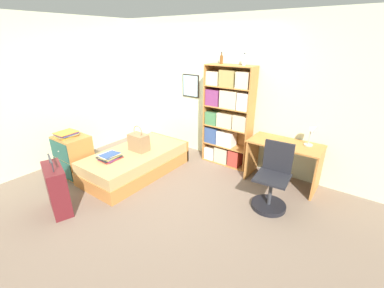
{
  "coord_description": "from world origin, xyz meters",
  "views": [
    {
      "loc": [
        2.57,
        -2.67,
        2.21
      ],
      "look_at": [
        0.49,
        0.18,
        0.75
      ],
      "focal_mm": 24.0,
      "sensor_mm": 36.0,
      "label": 1
    }
  ],
  "objects_px": {
    "suitcase": "(57,189)",
    "bookcase": "(227,117)",
    "dresser": "(74,156)",
    "waste_bin": "(274,176)",
    "handbag": "(139,142)",
    "desk": "(284,156)",
    "magazine_pile_on_dresser": "(66,134)",
    "bottle_green": "(221,59)",
    "book_stack_on_bed": "(110,157)",
    "bottle_brown": "(244,61)",
    "desk_lamp": "(313,131)",
    "desk_chair": "(272,187)",
    "bed": "(137,162)"
  },
  "relations": [
    {
      "from": "bookcase",
      "to": "suitcase",
      "type": "bearing_deg",
      "value": -112.97
    },
    {
      "from": "bed",
      "to": "bottle_brown",
      "type": "relative_size",
      "value": 9.46
    },
    {
      "from": "suitcase",
      "to": "bookcase",
      "type": "distance_m",
      "value": 2.91
    },
    {
      "from": "suitcase",
      "to": "bottle_brown",
      "type": "xyz_separation_m",
      "value": [
        1.35,
        2.67,
        1.55
      ]
    },
    {
      "from": "waste_bin",
      "to": "magazine_pile_on_dresser",
      "type": "bearing_deg",
      "value": -148.8
    },
    {
      "from": "dresser",
      "to": "waste_bin",
      "type": "distance_m",
      "value": 3.39
    },
    {
      "from": "bottle_brown",
      "to": "desk_lamp",
      "type": "distance_m",
      "value": 1.54
    },
    {
      "from": "book_stack_on_bed",
      "to": "bottle_brown",
      "type": "bearing_deg",
      "value": 51.67
    },
    {
      "from": "magazine_pile_on_dresser",
      "to": "desk",
      "type": "distance_m",
      "value": 3.55
    },
    {
      "from": "dresser",
      "to": "magazine_pile_on_dresser",
      "type": "bearing_deg",
      "value": -144.39
    },
    {
      "from": "suitcase",
      "to": "desk",
      "type": "relative_size",
      "value": 0.72
    },
    {
      "from": "magazine_pile_on_dresser",
      "to": "bottle_green",
      "type": "bearing_deg",
      "value": 49.03
    },
    {
      "from": "book_stack_on_bed",
      "to": "dresser",
      "type": "relative_size",
      "value": 0.51
    },
    {
      "from": "desk_lamp",
      "to": "desk_chair",
      "type": "distance_m",
      "value": 1.07
    },
    {
      "from": "book_stack_on_bed",
      "to": "magazine_pile_on_dresser",
      "type": "bearing_deg",
      "value": -162.13
    },
    {
      "from": "bottle_green",
      "to": "desk_chair",
      "type": "bearing_deg",
      "value": -32.19
    },
    {
      "from": "suitcase",
      "to": "bottle_brown",
      "type": "height_order",
      "value": "bottle_brown"
    },
    {
      "from": "bookcase",
      "to": "waste_bin",
      "type": "height_order",
      "value": "bookcase"
    },
    {
      "from": "suitcase",
      "to": "desk_chair",
      "type": "relative_size",
      "value": 0.85
    },
    {
      "from": "handbag",
      "to": "bottle_green",
      "type": "xyz_separation_m",
      "value": [
        0.86,
        1.23,
        1.32
      ]
    },
    {
      "from": "bed",
      "to": "desk_lamp",
      "type": "xyz_separation_m",
      "value": [
        2.51,
        1.24,
        0.74
      ]
    },
    {
      "from": "bottle_brown",
      "to": "desk_lamp",
      "type": "height_order",
      "value": "bottle_brown"
    },
    {
      "from": "bottle_green",
      "to": "waste_bin",
      "type": "bearing_deg",
      "value": -10.04
    },
    {
      "from": "suitcase",
      "to": "book_stack_on_bed",
      "type": "bearing_deg",
      "value": 92.73
    },
    {
      "from": "handbag",
      "to": "dresser",
      "type": "distance_m",
      "value": 1.13
    },
    {
      "from": "suitcase",
      "to": "bookcase",
      "type": "height_order",
      "value": "bookcase"
    },
    {
      "from": "desk",
      "to": "desk_lamp",
      "type": "relative_size",
      "value": 3.05
    },
    {
      "from": "desk",
      "to": "waste_bin",
      "type": "distance_m",
      "value": 0.38
    },
    {
      "from": "handbag",
      "to": "waste_bin",
      "type": "bearing_deg",
      "value": 26.05
    },
    {
      "from": "suitcase",
      "to": "desk_lamp",
      "type": "relative_size",
      "value": 2.21
    },
    {
      "from": "book_stack_on_bed",
      "to": "bookcase",
      "type": "xyz_separation_m",
      "value": [
        1.16,
        1.71,
        0.45
      ]
    },
    {
      "from": "suitcase",
      "to": "dresser",
      "type": "height_order",
      "value": "suitcase"
    },
    {
      "from": "bed",
      "to": "desk_lamp",
      "type": "distance_m",
      "value": 2.9
    },
    {
      "from": "suitcase",
      "to": "desk",
      "type": "distance_m",
      "value": 3.36
    },
    {
      "from": "book_stack_on_bed",
      "to": "dresser",
      "type": "distance_m",
      "value": 0.75
    },
    {
      "from": "handbag",
      "to": "desk",
      "type": "height_order",
      "value": "handbag"
    },
    {
      "from": "handbag",
      "to": "book_stack_on_bed",
      "type": "xyz_separation_m",
      "value": [
        -0.11,
        -0.53,
        -0.11
      ]
    },
    {
      "from": "suitcase",
      "to": "bookcase",
      "type": "bearing_deg",
      "value": 67.03
    },
    {
      "from": "magazine_pile_on_dresser",
      "to": "desk_lamp",
      "type": "bearing_deg",
      "value": 30.07
    },
    {
      "from": "handbag",
      "to": "suitcase",
      "type": "xyz_separation_m",
      "value": [
        -0.07,
        -1.44,
        -0.23
      ]
    },
    {
      "from": "bottle_green",
      "to": "desk_lamp",
      "type": "height_order",
      "value": "bottle_green"
    },
    {
      "from": "dresser",
      "to": "bottle_green",
      "type": "xyz_separation_m",
      "value": [
        1.69,
        1.97,
        1.53
      ]
    },
    {
      "from": "desk",
      "to": "waste_bin",
      "type": "height_order",
      "value": "desk"
    },
    {
      "from": "bed",
      "to": "bookcase",
      "type": "xyz_separation_m",
      "value": [
        1.07,
        1.25,
        0.7
      ]
    },
    {
      "from": "dresser",
      "to": "waste_bin",
      "type": "height_order",
      "value": "dresser"
    },
    {
      "from": "bed",
      "to": "bookcase",
      "type": "height_order",
      "value": "bookcase"
    },
    {
      "from": "bottle_green",
      "to": "suitcase",
      "type": "bearing_deg",
      "value": -109.24
    },
    {
      "from": "handbag",
      "to": "book_stack_on_bed",
      "type": "bearing_deg",
      "value": -102.26
    },
    {
      "from": "bottle_brown",
      "to": "desk_chair",
      "type": "distance_m",
      "value": 2.05
    },
    {
      "from": "magazine_pile_on_dresser",
      "to": "waste_bin",
      "type": "bearing_deg",
      "value": 31.2
    }
  ]
}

